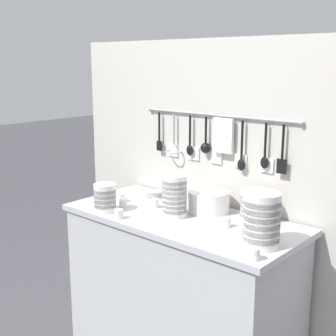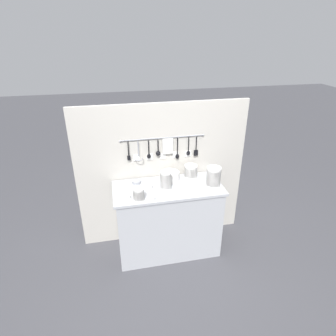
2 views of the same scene
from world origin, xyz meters
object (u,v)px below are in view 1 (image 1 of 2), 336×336
object	(u,v)px
bowl_stack_short_front	(256,206)
cup_edge_far	(99,201)
bowl_stack_nested_right	(175,196)
cup_centre	(121,198)
bowl_stack_tall_left	(105,198)
cup_front_right	(123,203)
steel_mixing_bowl	(155,194)
bowl_stack_wide_centre	(262,220)
cup_back_right	(155,203)
plate_stack	(209,201)
cup_mid_row	(255,254)
cup_front_left	(119,214)
cup_by_caddy	(226,222)

from	to	relation	value
bowl_stack_short_front	cup_edge_far	xyz separation A→B (m)	(-0.76, -0.33, -0.05)
bowl_stack_nested_right	cup_centre	distance (m)	0.39
bowl_stack_tall_left	cup_front_right	distance (m)	0.12
bowl_stack_tall_left	steel_mixing_bowl	bearing A→B (deg)	87.65
bowl_stack_wide_centre	cup_centre	size ratio (longest dim) A/B	4.94
cup_back_right	bowl_stack_tall_left	bearing A→B (deg)	-125.31
plate_stack	cup_back_right	size ratio (longest dim) A/B	4.54
plate_stack	steel_mixing_bowl	xyz separation A→B (m)	(-0.39, 0.01, -0.04)
cup_mid_row	cup_front_right	size ratio (longest dim) A/B	1.00
cup_edge_far	cup_front_left	size ratio (longest dim) A/B	1.00
cup_edge_far	steel_mixing_bowl	bearing A→B (deg)	69.58
cup_front_right	cup_front_left	xyz separation A→B (m)	(0.12, -0.14, 0.00)
cup_mid_row	cup_edge_far	size ratio (longest dim) A/B	1.00
plate_stack	bowl_stack_short_front	bearing A→B (deg)	7.04
bowl_stack_wide_centre	cup_edge_far	xyz separation A→B (m)	(-0.94, -0.07, -0.09)
plate_stack	cup_front_left	world-z (taller)	plate_stack
cup_by_caddy	bowl_stack_wide_centre	bearing A→B (deg)	-22.20
cup_edge_far	bowl_stack_tall_left	bearing A→B (deg)	-23.36
bowl_stack_short_front	cup_front_right	bearing A→B (deg)	-156.72
steel_mixing_bowl	cup_mid_row	world-z (taller)	cup_mid_row
bowl_stack_wide_centre	cup_centre	distance (m)	0.91
cup_centre	cup_back_right	bearing A→B (deg)	12.47
cup_front_left	cup_centre	distance (m)	0.28
bowl_stack_short_front	cup_edge_far	size ratio (longest dim) A/B	3.24
steel_mixing_bowl	cup_centre	distance (m)	0.21
steel_mixing_bowl	cup_mid_row	bearing A→B (deg)	-23.33
bowl_stack_wide_centre	bowl_stack_tall_left	bearing A→B (deg)	-172.21
bowl_stack_tall_left	bowl_stack_nested_right	world-z (taller)	bowl_stack_nested_right
plate_stack	cup_edge_far	size ratio (longest dim) A/B	4.54
cup_centre	cup_mid_row	bearing A→B (deg)	-11.00
bowl_stack_nested_right	bowl_stack_short_front	world-z (taller)	bowl_stack_nested_right
bowl_stack_wide_centre	cup_front_right	xyz separation A→B (m)	(-0.82, -0.01, -0.09)
bowl_stack_tall_left	cup_back_right	distance (m)	0.26
cup_by_caddy	cup_centre	xyz separation A→B (m)	(-0.66, -0.05, 0.00)
cup_mid_row	cup_centre	distance (m)	0.97
cup_front_right	cup_by_caddy	distance (m)	0.59
bowl_stack_wide_centre	bowl_stack_short_front	distance (m)	0.32
bowl_stack_wide_centre	cup_edge_far	size ratio (longest dim) A/B	4.94
bowl_stack_tall_left	cup_mid_row	bearing A→B (deg)	-1.23
plate_stack	cup_centre	bearing A→B (deg)	-158.55
bowl_stack_nested_right	cup_edge_far	size ratio (longest dim) A/B	4.50
plate_stack	cup_centre	world-z (taller)	plate_stack
bowl_stack_wide_centre	cup_front_left	distance (m)	0.72
cup_by_caddy	cup_back_right	distance (m)	0.45
steel_mixing_bowl	cup_front_left	size ratio (longest dim) A/B	2.13
plate_stack	cup_edge_far	bearing A→B (deg)	-148.96
cup_mid_row	cup_front_right	world-z (taller)	same
cup_edge_far	cup_front_left	world-z (taller)	same
cup_by_caddy	cup_back_right	world-z (taller)	same
steel_mixing_bowl	plate_stack	bearing A→B (deg)	-1.80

